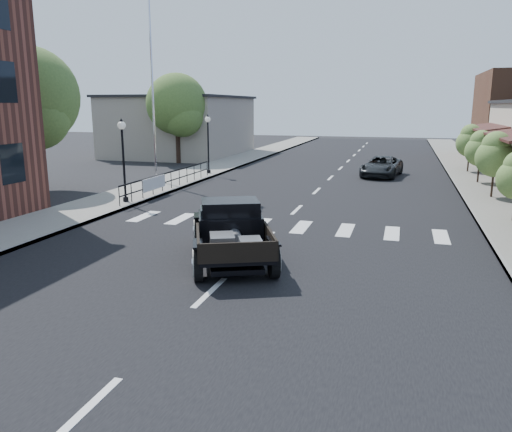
# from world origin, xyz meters

# --- Properties ---
(ground) EXTENTS (120.00, 120.00, 0.00)m
(ground) POSITION_xyz_m (0.00, 0.00, 0.00)
(ground) COLOR black
(ground) RESTS_ON ground
(road) EXTENTS (14.00, 80.00, 0.02)m
(road) POSITION_xyz_m (0.00, 15.00, 0.01)
(road) COLOR black
(road) RESTS_ON ground
(road_markings) EXTENTS (12.00, 60.00, 0.06)m
(road_markings) POSITION_xyz_m (0.00, 10.00, 0.00)
(road_markings) COLOR silver
(road_markings) RESTS_ON ground
(sidewalk_left) EXTENTS (3.00, 80.00, 0.15)m
(sidewalk_left) POSITION_xyz_m (-8.50, 15.00, 0.07)
(sidewalk_left) COLOR gray
(sidewalk_left) RESTS_ON ground
(sidewalk_right) EXTENTS (3.00, 80.00, 0.15)m
(sidewalk_right) POSITION_xyz_m (8.50, 15.00, 0.07)
(sidewalk_right) COLOR gray
(sidewalk_right) RESTS_ON ground
(low_building_left) EXTENTS (10.00, 12.00, 5.00)m
(low_building_left) POSITION_xyz_m (-15.00, 28.00, 2.50)
(low_building_left) COLOR #A5998A
(low_building_left) RESTS_ON ground
(railing) EXTENTS (0.08, 10.00, 1.00)m
(railing) POSITION_xyz_m (-7.30, 10.00, 0.65)
(railing) COLOR black
(railing) RESTS_ON sidewalk_left
(banner) EXTENTS (0.04, 2.20, 0.60)m
(banner) POSITION_xyz_m (-7.22, 8.00, 0.45)
(banner) COLOR silver
(banner) RESTS_ON sidewalk_left
(lamp_post_b) EXTENTS (0.36, 0.36, 3.67)m
(lamp_post_b) POSITION_xyz_m (-7.60, 6.00, 1.98)
(lamp_post_b) COLOR black
(lamp_post_b) RESTS_ON sidewalk_left
(lamp_post_c) EXTENTS (0.36, 0.36, 3.67)m
(lamp_post_c) POSITION_xyz_m (-7.60, 16.00, 1.98)
(lamp_post_c) COLOR black
(lamp_post_c) RESTS_ON sidewalk_left
(flagpole) EXTENTS (0.12, 0.12, 12.37)m
(flagpole) POSITION_xyz_m (-9.20, 12.00, 6.33)
(flagpole) COLOR silver
(flagpole) RESTS_ON sidewalk_left
(big_tree_near) EXTENTS (4.97, 4.97, 7.30)m
(big_tree_near) POSITION_xyz_m (-14.00, 8.00, 3.65)
(big_tree_near) COLOR #45632A
(big_tree_near) RESTS_ON ground
(big_tree_far) EXTENTS (4.61, 4.61, 6.78)m
(big_tree_far) POSITION_xyz_m (-12.50, 22.00, 3.39)
(big_tree_far) COLOR #45632A
(big_tree_far) RESTS_ON ground
(small_tree_c) EXTENTS (1.77, 1.77, 2.94)m
(small_tree_c) POSITION_xyz_m (8.30, 11.94, 1.62)
(small_tree_c) COLOR #547335
(small_tree_c) RESTS_ON sidewalk_right
(small_tree_d) EXTENTS (1.67, 1.67, 2.78)m
(small_tree_d) POSITION_xyz_m (8.30, 16.75, 1.54)
(small_tree_d) COLOR #547335
(small_tree_d) RESTS_ON sidewalk_right
(small_tree_e) EXTENTS (1.76, 1.76, 2.94)m
(small_tree_e) POSITION_xyz_m (8.30, 21.67, 1.62)
(small_tree_e) COLOR #547335
(small_tree_e) RESTS_ON sidewalk_right
(hotrod_pickup) EXTENTS (4.17, 5.54, 1.74)m
(hotrod_pickup) POSITION_xyz_m (-0.39, -0.34, 0.87)
(hotrod_pickup) COLOR black
(hotrod_pickup) RESTS_ON ground
(second_car) EXTENTS (2.69, 4.74, 1.25)m
(second_car) POSITION_xyz_m (2.96, 18.62, 0.62)
(second_car) COLOR black
(second_car) RESTS_ON ground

